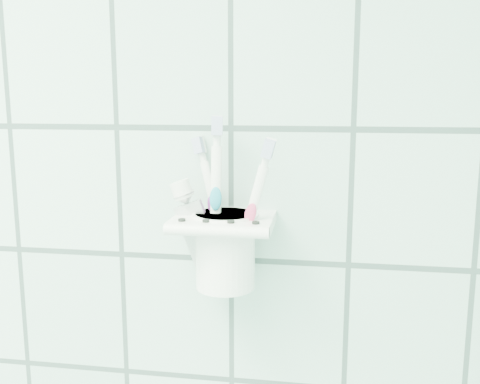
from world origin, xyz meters
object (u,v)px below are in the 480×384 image
object	(u,v)px
cup	(225,248)
toothbrush_orange	(232,208)
toothpaste_tube	(215,221)
toothbrush_blue	(213,201)
toothbrush_pink	(231,207)
holder_bracket	(224,223)

from	to	relation	value
cup	toothbrush_orange	distance (m)	0.06
toothbrush_orange	toothpaste_tube	distance (m)	0.03
toothbrush_blue	toothpaste_tube	distance (m)	0.03
cup	toothbrush_blue	xyz separation A→B (m)	(-0.01, -0.01, 0.07)
cup	toothbrush_pink	xyz separation A→B (m)	(0.01, 0.01, 0.05)
holder_bracket	toothbrush_orange	world-z (taller)	toothbrush_orange
holder_bracket	toothbrush_orange	distance (m)	0.02
cup	toothpaste_tube	xyz separation A→B (m)	(-0.01, 0.00, 0.04)
toothbrush_blue	toothbrush_orange	distance (m)	0.03
toothbrush_orange	cup	bearing A→B (deg)	155.17
cup	toothbrush_orange	size ratio (longest dim) A/B	0.50
toothbrush_pink	toothbrush_blue	world-z (taller)	toothbrush_blue
toothpaste_tube	toothbrush_blue	bearing A→B (deg)	-93.32
cup	toothbrush_orange	xyz separation A→B (m)	(0.01, -0.01, 0.06)
toothbrush_pink	toothpaste_tube	xyz separation A→B (m)	(-0.02, -0.01, -0.02)
toothbrush_pink	toothbrush_blue	xyz separation A→B (m)	(-0.02, -0.02, 0.01)
toothbrush_blue	toothbrush_pink	bearing A→B (deg)	29.45
holder_bracket	toothbrush_blue	bearing A→B (deg)	-168.62
holder_bracket	toothbrush_pink	bearing A→B (deg)	62.93
holder_bracket	toothbrush_pink	size ratio (longest dim) A/B	0.66
toothbrush_pink	toothbrush_orange	distance (m)	0.02
cup	toothbrush_blue	bearing A→B (deg)	-154.29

